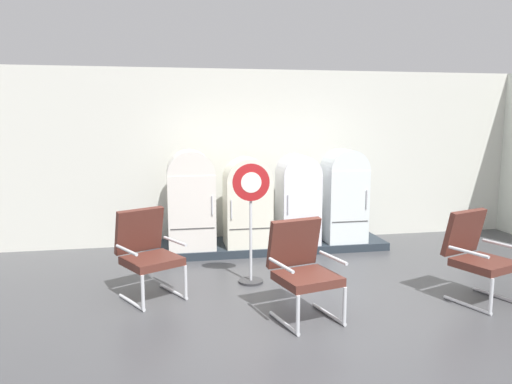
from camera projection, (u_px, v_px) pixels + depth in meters
ground at (328, 328)px, 5.03m from camera, size 12.00×10.00×0.05m
back_wall at (259, 156)px, 8.36m from camera, size 11.76×0.12×2.90m
display_plinth at (267, 245)px, 7.95m from camera, size 3.83×0.95×0.12m
refrigerator_0 at (191, 197)px, 7.51m from camera, size 0.70×0.72×1.50m
refrigerator_1 at (247, 200)px, 7.63m from camera, size 0.71×0.62×1.38m
refrigerator_2 at (298, 196)px, 7.79m from camera, size 0.61×0.64×1.41m
refrigerator_3 at (344, 193)px, 7.91m from camera, size 0.64×0.61×1.49m
armchair_left at (147, 250)px, 5.79m from camera, size 0.85×0.89×1.04m
armchair_right at (477, 252)px, 5.68m from camera, size 0.80×0.85×1.04m
armchair_center at (302, 266)px, 5.18m from camera, size 0.76×0.81×1.04m
sign_stand at (251, 224)px, 6.22m from camera, size 0.47×0.32×1.55m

